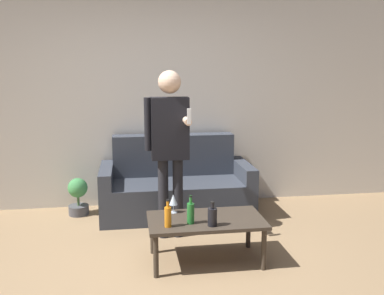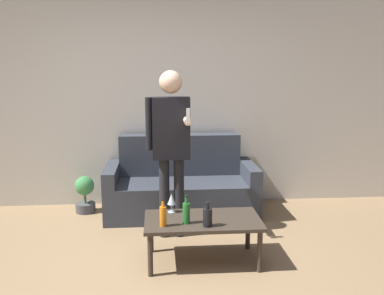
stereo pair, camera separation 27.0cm
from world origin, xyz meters
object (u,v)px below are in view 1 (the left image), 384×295
Objects in this scene: coffee_table at (206,223)px; person_standing_front at (170,139)px; bottle_orange at (191,212)px; couch at (176,187)px.

person_standing_front is (-0.25, 0.60, 0.66)m from coffee_table.
bottle_orange is (-0.15, -0.10, 0.14)m from coffee_table.
coffee_table is 4.12× the size of bottle_orange.
coffee_table is (0.12, -1.33, 0.04)m from couch.
person_standing_front is (-0.14, -0.72, 0.70)m from couch.
couch is 1.44m from bottle_orange.
person_standing_front is (-0.10, 0.70, 0.52)m from bottle_orange.
coffee_table is at bearing -67.23° from person_standing_front.
couch is 1.33m from coffee_table.
coffee_table is 0.93m from person_standing_front.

